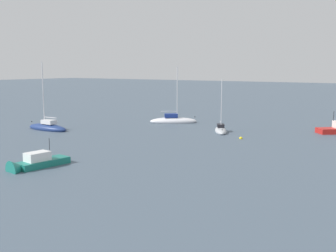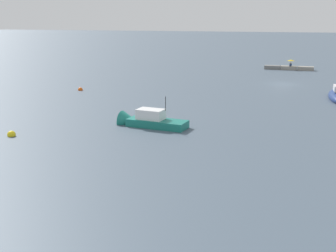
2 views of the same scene
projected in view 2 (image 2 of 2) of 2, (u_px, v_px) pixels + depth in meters
The scene contains 7 objects.
ground_plane at pixel (283, 84), 63.28m from camera, with size 500.00×500.00×0.00m, color #475666.
seawall_pier at pixel (289, 68), 80.74m from camera, with size 9.12×1.70×0.71m.
person_seated_blue_left at pixel (291, 65), 80.32m from camera, with size 0.43×0.63×0.73m.
umbrella_open_yellow at pixel (291, 60), 80.23m from camera, with size 1.42×1.42×1.30m.
motorboat_teal_mid at pixel (147, 122), 38.61m from camera, with size 6.60×2.58×3.61m.
mooring_buoy_near at pixel (11, 135), 35.30m from camera, with size 0.69×0.69×0.69m.
mooring_buoy_far at pixel (80, 90), 57.64m from camera, with size 0.63×0.63×0.63m.
Camera 2 is at (-3.18, 65.11, 9.60)m, focal length 45.04 mm.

